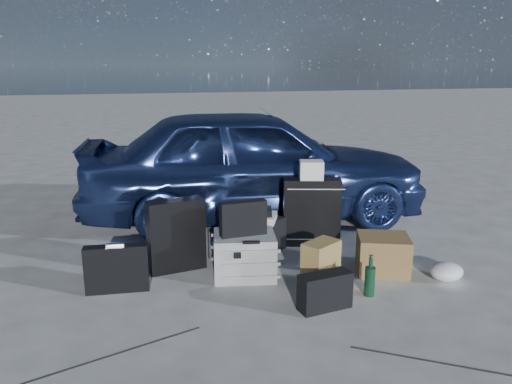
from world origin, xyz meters
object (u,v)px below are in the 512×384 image
pelican_case (244,255)px  cardboard_box (383,254)px  briefcase (117,269)px  green_bottle (370,276)px  duffel_bag (253,237)px  suitcase_right (311,212)px  car (253,163)px  suitcase_left (176,235)px

pelican_case → cardboard_box: size_ratio=1.19×
briefcase → green_bottle: size_ratio=1.53×
duffel_bag → green_bottle: bearing=-86.8°
briefcase → cardboard_box: size_ratio=1.15×
duffel_bag → green_bottle: size_ratio=1.97×
duffel_bag → pelican_case: bearing=-138.9°
suitcase_right → duffel_bag: bearing=-156.0°
suitcase_right → briefcase: bearing=-146.0°
briefcase → car: bearing=51.2°
car → duffel_bag: 1.25m
pelican_case → suitcase_right: (0.85, 0.59, 0.15)m
pelican_case → suitcase_right: bearing=46.0°
duffel_bag → suitcase_right: bearing=-18.2°
car → suitcase_left: (-1.07, -1.30, -0.34)m
pelican_case → suitcase_left: size_ratio=0.81×
suitcase_right → duffel_bag: suitcase_right is taller
briefcase → green_bottle: 2.01m
briefcase → cardboard_box: briefcase is taller
briefcase → duffel_bag: size_ratio=0.78×
suitcase_left → green_bottle: 1.69m
pelican_case → duffel_bag: size_ratio=0.81×
pelican_case → duffel_bag: 0.55m
suitcase_left → car: bearing=41.3°
pelican_case → suitcase_right: suitcase_right is taller
pelican_case → suitcase_right: 1.05m
cardboard_box → green_bottle: bearing=-130.6°
cardboard_box → car: bearing=109.9°
cardboard_box → green_bottle: 0.52m
pelican_case → briefcase: size_ratio=1.04×
suitcase_left → cardboard_box: (1.74, -0.54, -0.16)m
car → pelican_case: 1.75m
car → green_bottle: bearing=-165.5°
suitcase_right → cardboard_box: suitcase_right is taller
green_bottle → suitcase_left: bearing=145.9°
car → suitcase_left: bearing=146.9°
suitcase_right → pelican_case: bearing=-128.9°
briefcase → suitcase_right: 2.01m
green_bottle → briefcase: bearing=161.9°
briefcase → suitcase_left: (0.52, 0.32, 0.13)m
suitcase_left → briefcase: bearing=-157.7°
briefcase → suitcase_left: bearing=37.2°
suitcase_left → suitcase_right: bearing=2.4°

